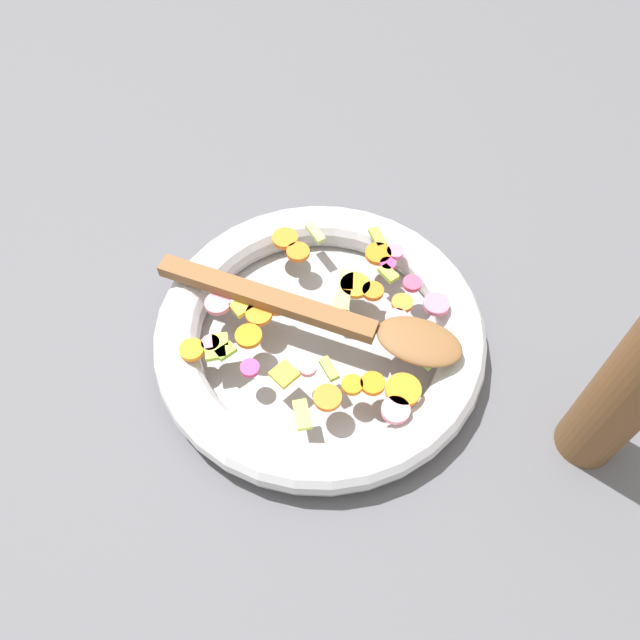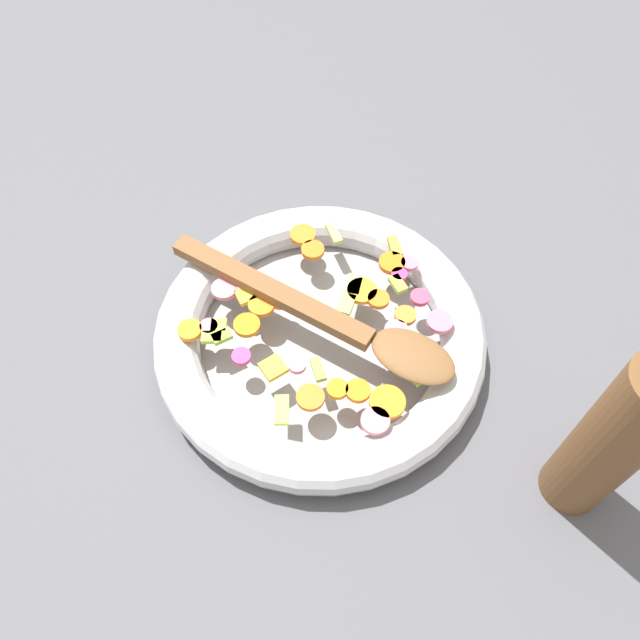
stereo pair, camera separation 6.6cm
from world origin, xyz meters
name	(u,v)px [view 2 (the right image)]	position (x,y,z in m)	size (l,w,h in m)	color
ground_plane	(320,345)	(0.00, 0.00, 0.00)	(4.00, 4.00, 0.00)	#4C4C51
skillet	(320,334)	(0.00, 0.00, 0.02)	(0.36, 0.36, 0.05)	gray
chopped_vegetables	(328,320)	(0.01, 0.00, 0.05)	(0.26, 0.27, 0.01)	orange
wooden_spoon	(336,321)	(0.02, 0.00, 0.06)	(0.34, 0.06, 0.01)	brown
pepper_mill	(614,439)	(0.29, -0.02, 0.12)	(0.06, 0.06, 0.25)	brown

